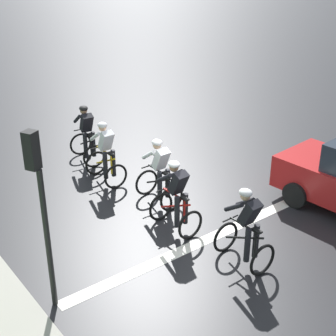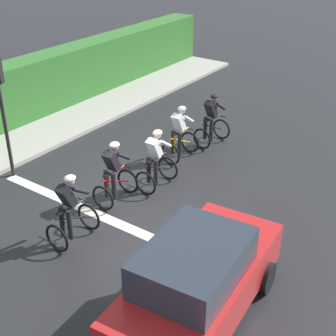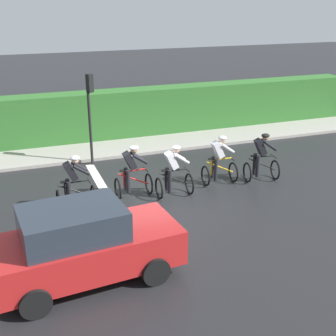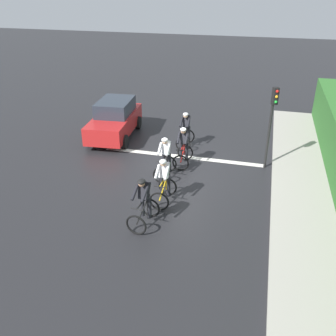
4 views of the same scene
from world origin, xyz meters
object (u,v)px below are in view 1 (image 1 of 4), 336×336
Objects in this scene: cyclist_second at (106,154)px; cyclist_fourth at (176,198)px; cyclist_lead at (87,136)px; traffic_light_near_crossing at (39,195)px; cyclist_trailing at (246,230)px; cyclist_mid at (160,174)px.

cyclist_fourth is (0.00, -2.98, 0.00)m from cyclist_second.
cyclist_fourth is (-0.24, -4.42, 0.00)m from cyclist_lead.
traffic_light_near_crossing is (-3.31, -3.54, 1.43)m from cyclist_second.
cyclist_lead and cyclist_trailing have the same top height.
traffic_light_near_crossing reaches higher than cyclist_lead.
cyclist_second is at bearing 103.73° from cyclist_mid.
cyclist_mid is at bearing -76.27° from cyclist_second.
cyclist_mid is 3.03m from cyclist_trailing.
traffic_light_near_crossing is (-3.55, -4.99, 1.43)m from cyclist_lead.
cyclist_mid is at bearing 70.33° from cyclist_fourth.
cyclist_fourth and cyclist_trailing have the same top height.
cyclist_second is 2.98m from cyclist_fourth.
cyclist_lead is 4.43m from cyclist_fourth.
cyclist_lead is at bearing 90.62° from cyclist_trailing.
traffic_light_near_crossing is (-3.62, 1.27, 1.43)m from cyclist_trailing.
cyclist_second is 4.82m from cyclist_trailing.
cyclist_second and cyclist_trailing have the same top height.
cyclist_mid is (0.19, -3.22, 0.00)m from cyclist_lead.
cyclist_second and cyclist_mid have the same top height.
cyclist_trailing is at bearing -92.31° from cyclist_mid.
cyclist_lead is at bearing 93.38° from cyclist_mid.
cyclist_fourth is 3.65m from traffic_light_near_crossing.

